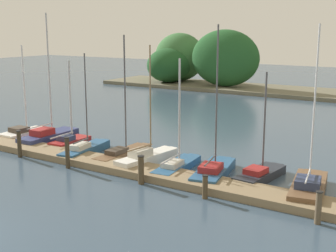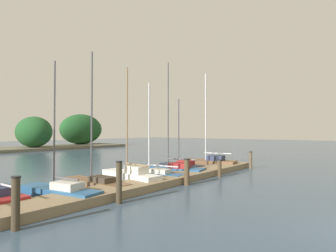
{
  "view_description": "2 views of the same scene",
  "coord_description": "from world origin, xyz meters",
  "px_view_note": "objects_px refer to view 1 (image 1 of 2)",
  "views": [
    {
      "loc": [
        14.29,
        -7.54,
        6.97
      ],
      "look_at": [
        1.51,
        12.3,
        1.96
      ],
      "focal_mm": 49.28,
      "sensor_mm": 36.0,
      "label": 1
    },
    {
      "loc": [
        -9.28,
        0.54,
        2.75
      ],
      "look_at": [
        3.13,
        10.49,
        3.04
      ],
      "focal_mm": 29.77,
      "sensor_mm": 36.0,
      "label": 2
    }
  ],
  "objects_px": {
    "mooring_piling_4": "(205,187)",
    "sailboat_2": "(71,141)",
    "sailboat_5": "(148,157)",
    "sailboat_7": "(214,170)",
    "sailboat_6": "(178,164)",
    "mooring_piling_2": "(67,153)",
    "mooring_piling_3": "(141,170)",
    "sailboat_8": "(261,173)",
    "sailboat_9": "(309,186)",
    "mooring_piling_1": "(19,144)",
    "sailboat_1": "(50,136)",
    "sailboat_4": "(124,152)",
    "sailboat_3": "(86,149)",
    "sailboat_0": "(25,133)",
    "mooring_piling_5": "(318,208)"
  },
  "relations": [
    {
      "from": "mooring_piling_4",
      "to": "sailboat_2",
      "type": "bearing_deg",
      "value": 163.09
    },
    {
      "from": "sailboat_5",
      "to": "sailboat_2",
      "type": "bearing_deg",
      "value": 90.96
    },
    {
      "from": "sailboat_7",
      "to": "mooring_piling_4",
      "type": "distance_m",
      "value": 3.09
    },
    {
      "from": "sailboat_6",
      "to": "sailboat_2",
      "type": "bearing_deg",
      "value": 79.54
    },
    {
      "from": "mooring_piling_2",
      "to": "mooring_piling_3",
      "type": "xyz_separation_m",
      "value": [
        4.57,
        0.05,
        -0.14
      ]
    },
    {
      "from": "sailboat_8",
      "to": "sailboat_9",
      "type": "height_order",
      "value": "sailboat_9"
    },
    {
      "from": "mooring_piling_1",
      "to": "mooring_piling_3",
      "type": "bearing_deg",
      "value": -0.0
    },
    {
      "from": "sailboat_6",
      "to": "mooring_piling_3",
      "type": "xyz_separation_m",
      "value": [
        -0.31,
        -2.68,
        0.38
      ]
    },
    {
      "from": "sailboat_1",
      "to": "sailboat_4",
      "type": "relative_size",
      "value": 1.19
    },
    {
      "from": "sailboat_1",
      "to": "sailboat_3",
      "type": "relative_size",
      "value": 1.4
    },
    {
      "from": "sailboat_2",
      "to": "sailboat_0",
      "type": "bearing_deg",
      "value": 85.85
    },
    {
      "from": "sailboat_1",
      "to": "sailboat_0",
      "type": "bearing_deg",
      "value": 88.03
    },
    {
      "from": "sailboat_4",
      "to": "sailboat_5",
      "type": "xyz_separation_m",
      "value": [
        1.93,
        -0.41,
        0.08
      ]
    },
    {
      "from": "sailboat_2",
      "to": "mooring_piling_4",
      "type": "distance_m",
      "value": 11.45
    },
    {
      "from": "sailboat_1",
      "to": "sailboat_7",
      "type": "height_order",
      "value": "sailboat_1"
    },
    {
      "from": "sailboat_3",
      "to": "sailboat_4",
      "type": "bearing_deg",
      "value": -84.29
    },
    {
      "from": "sailboat_3",
      "to": "sailboat_8",
      "type": "bearing_deg",
      "value": -93.28
    },
    {
      "from": "mooring_piling_3",
      "to": "sailboat_9",
      "type": "bearing_deg",
      "value": 22.21
    },
    {
      "from": "sailboat_0",
      "to": "sailboat_7",
      "type": "distance_m",
      "value": 13.99
    },
    {
      "from": "sailboat_3",
      "to": "sailboat_2",
      "type": "bearing_deg",
      "value": 58.23
    },
    {
      "from": "sailboat_2",
      "to": "mooring_piling_3",
      "type": "bearing_deg",
      "value": -116.89
    },
    {
      "from": "sailboat_1",
      "to": "sailboat_5",
      "type": "relative_size",
      "value": 1.28
    },
    {
      "from": "sailboat_5",
      "to": "mooring_piling_2",
      "type": "xyz_separation_m",
      "value": [
        -3.09,
        -2.72,
        0.43
      ]
    },
    {
      "from": "sailboat_1",
      "to": "sailboat_5",
      "type": "height_order",
      "value": "sailboat_1"
    },
    {
      "from": "mooring_piling_1",
      "to": "mooring_piling_3",
      "type": "relative_size",
      "value": 1.12
    },
    {
      "from": "sailboat_2",
      "to": "mooring_piling_1",
      "type": "distance_m",
      "value": 3.35
    },
    {
      "from": "sailboat_2",
      "to": "sailboat_9",
      "type": "bearing_deg",
      "value": -95.57
    },
    {
      "from": "sailboat_5",
      "to": "sailboat_8",
      "type": "xyz_separation_m",
      "value": [
        5.83,
        0.92,
        -0.09
      ]
    },
    {
      "from": "mooring_piling_4",
      "to": "mooring_piling_5",
      "type": "height_order",
      "value": "mooring_piling_5"
    },
    {
      "from": "mooring_piling_3",
      "to": "mooring_piling_4",
      "type": "height_order",
      "value": "mooring_piling_3"
    },
    {
      "from": "sailboat_2",
      "to": "sailboat_8",
      "type": "relative_size",
      "value": 1.02
    },
    {
      "from": "sailboat_8",
      "to": "sailboat_2",
      "type": "bearing_deg",
      "value": 97.59
    },
    {
      "from": "sailboat_5",
      "to": "mooring_piling_2",
      "type": "relative_size",
      "value": 3.83
    },
    {
      "from": "sailboat_4",
      "to": "mooring_piling_2",
      "type": "relative_size",
      "value": 4.13
    },
    {
      "from": "sailboat_6",
      "to": "sailboat_8",
      "type": "relative_size",
      "value": 1.1
    },
    {
      "from": "sailboat_6",
      "to": "sailboat_8",
      "type": "xyz_separation_m",
      "value": [
        4.04,
        0.91,
        -0.01
      ]
    },
    {
      "from": "sailboat_9",
      "to": "mooring_piling_1",
      "type": "height_order",
      "value": "sailboat_9"
    },
    {
      "from": "mooring_piling_2",
      "to": "sailboat_3",
      "type": "bearing_deg",
      "value": 113.35
    },
    {
      "from": "sailboat_8",
      "to": "mooring_piling_3",
      "type": "xyz_separation_m",
      "value": [
        -4.35,
        -3.6,
        0.38
      ]
    },
    {
      "from": "mooring_piling_2",
      "to": "sailboat_2",
      "type": "bearing_deg",
      "value": 132.58
    },
    {
      "from": "mooring_piling_4",
      "to": "mooring_piling_2",
      "type": "bearing_deg",
      "value": 179.86
    },
    {
      "from": "sailboat_2",
      "to": "mooring_piling_3",
      "type": "distance_m",
      "value": 8.29
    },
    {
      "from": "mooring_piling_3",
      "to": "sailboat_6",
      "type": "bearing_deg",
      "value": 83.49
    },
    {
      "from": "sailboat_2",
      "to": "mooring_piling_1",
      "type": "bearing_deg",
      "value": 164.79
    },
    {
      "from": "sailboat_2",
      "to": "mooring_piling_1",
      "type": "relative_size",
      "value": 3.43
    },
    {
      "from": "sailboat_6",
      "to": "sailboat_9",
      "type": "relative_size",
      "value": 0.77
    },
    {
      "from": "sailboat_6",
      "to": "sailboat_9",
      "type": "distance_m",
      "value": 6.53
    },
    {
      "from": "sailboat_1",
      "to": "mooring_piling_3",
      "type": "xyz_separation_m",
      "value": [
        9.45,
        -3.33,
        0.26
      ]
    },
    {
      "from": "mooring_piling_3",
      "to": "mooring_piling_5",
      "type": "height_order",
      "value": "mooring_piling_3"
    },
    {
      "from": "sailboat_2",
      "to": "mooring_piling_2",
      "type": "relative_size",
      "value": 3.19
    }
  ]
}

